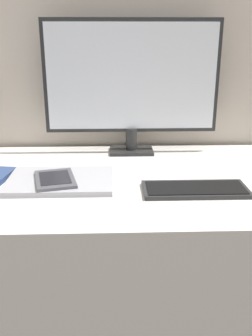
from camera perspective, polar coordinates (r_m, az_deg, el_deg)
name	(u,v)px	position (r m, az deg, el deg)	size (l,w,h in m)	color
wall_back	(109,19)	(1.49, -2.62, 21.80)	(3.60, 0.05, 2.40)	beige
desk	(112,275)	(1.34, -2.22, -15.96)	(1.24, 0.70, 0.72)	silver
monitor	(132,81)	(1.37, 0.86, 13.05)	(0.63, 0.11, 0.48)	#262626
keyboard	(195,189)	(1.08, 10.50, -3.20)	(0.30, 0.12, 0.01)	#282828
laptop	(60,181)	(1.14, -9.97, -1.94)	(0.31, 0.22, 0.02)	#A3A3A8
ereader	(55,179)	(1.12, -10.76, -1.67)	(0.14, 0.18, 0.01)	#4C4C51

